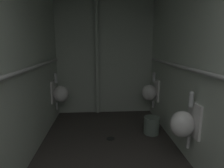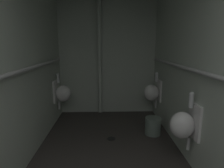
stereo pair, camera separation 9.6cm
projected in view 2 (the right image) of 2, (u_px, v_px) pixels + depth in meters
The scene contains 11 objects.
wall_left at pixel (10, 69), 2.13m from camera, with size 0.06×4.40×2.59m, color #B7C2B3.
wall_right at pixel (204, 68), 2.19m from camera, with size 0.06×4.40×2.59m, color #B7C2B3.
wall_back at pixel (107, 57), 4.29m from camera, with size 2.27×0.06×2.59m, color #B7C2B3.
urinal_left_mid at pixel (62, 93), 3.88m from camera, with size 0.32×0.30×0.76m.
urinal_right_mid at pixel (184, 124), 2.35m from camera, with size 0.32×0.30×0.76m.
urinal_right_far at pixel (152, 92), 3.93m from camera, with size 0.32×0.30×0.76m.
supply_pipe_left at pixel (19, 72), 2.16m from camera, with size 0.06×3.69×0.06m.
supply_pipe_right at pixel (196, 71), 2.20m from camera, with size 0.06×3.72×0.06m.
standpipe_back_wall at pixel (99, 57), 4.17m from camera, with size 0.09×0.09×2.54m, color #B7C2B3.
floor_drain at pixel (111, 138), 3.22m from camera, with size 0.14×0.14×0.01m, color black.
waste_bin at pixel (153, 126), 3.36m from camera, with size 0.28×0.28×0.31m, color slate.
Camera 2 is at (-0.02, -0.02, 1.56)m, focal length 30.46 mm.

